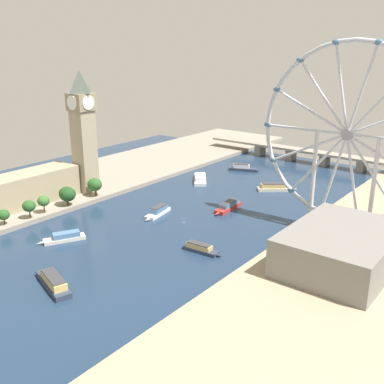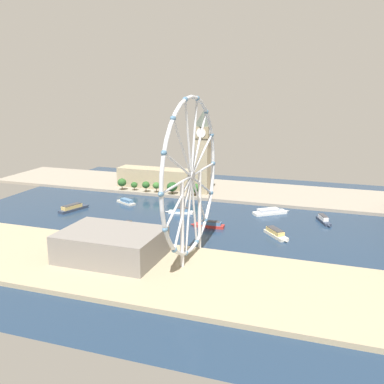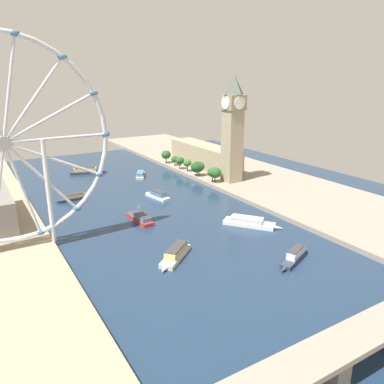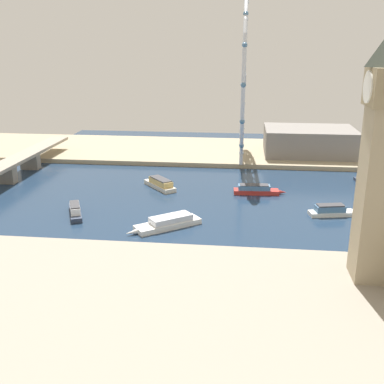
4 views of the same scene
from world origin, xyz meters
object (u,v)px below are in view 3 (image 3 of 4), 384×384
Objects in this scene: clock_tower at (233,127)px; tour_boat_7 at (176,254)px; tour_boat_2 at (140,218)px; tour_boat_6 at (87,171)px; river_bridge at (364,338)px; tour_boat_4 at (73,197)px; parliament_block at (205,156)px; tour_boat_3 at (158,195)px; tour_boat_5 at (249,222)px; ferris_wheel at (4,144)px; tour_boat_1 at (140,174)px; tour_boat_0 at (294,257)px.

clock_tower is 145.36m from tour_boat_7.
tour_boat_6 is (-5.73, -133.88, 0.33)m from tour_boat_2.
river_bridge is at bearing -178.69° from tour_boat_2.
tour_boat_4 is 76.83m from tour_boat_6.
tour_boat_7 is (112.03, 146.16, -10.96)m from parliament_block.
tour_boat_3 is 0.82× the size of tour_boat_5.
ferris_wheel is (169.30, 45.93, 9.57)m from clock_tower.
ferris_wheel reaches higher than parliament_block.
tour_boat_1 is (-31.37, -247.48, -6.79)m from river_bridge.
tour_boat_2 is at bearing 107.14° from tour_boat_4.
tour_boat_1 is at bearing -27.36° from tour_boat_2.
tour_boat_2 is (12.37, -148.83, -6.55)m from river_bridge.
tour_boat_2 is at bearing 40.26° from parliament_block.
tour_boat_4 is at bearing -12.23° from clock_tower.
parliament_block is 3.52× the size of tour_boat_7.
tour_boat_2 is at bearing 128.75° from tour_boat_3.
tour_boat_2 is 68.25m from tour_boat_4.
parliament_block is 2.68× the size of tour_boat_6.
tour_boat_2 is at bearing 20.50° from clock_tower.
parliament_block is 0.45× the size of river_bridge.
tour_boat_2 is (43.97, -88.33, -0.19)m from tour_boat_0.
ferris_wheel is 140.31m from tour_boat_5.
parliament_block is 142.42m from tour_boat_5.
tour_boat_4 is at bearing -95.94° from tour_boat_6.
river_bridge reaches higher than tour_boat_7.
river_bridge is at bearing 39.36° from tour_boat_0.
parliament_block is at bearing -167.16° from tour_boat_7.
tour_boat_0 is at bearing 145.46° from ferris_wheel.
parliament_block reaches higher than tour_boat_4.
river_bridge is 6.98× the size of tour_boat_2.
clock_tower reaches higher than tour_boat_2.
clock_tower is 3.23× the size of tour_boat_3.
ferris_wheel is at bearing -100.53° from tour_boat_6.
tour_boat_2 is at bearing -172.64° from ferris_wheel.
tour_boat_0 is at bearing 106.25° from tour_boat_7.
tour_boat_7 is at bearing 147.82° from tour_boat_3.
tour_boat_6 is at bearing -5.90° from tour_boat_2.
tour_boat_1 is at bearing -7.04° from parliament_block.
tour_boat_6 is 1.31× the size of tour_boat_7.
ferris_wheel is 90.13m from tour_boat_2.
tour_boat_6 is at bearing -88.65° from river_bridge.
tour_boat_5 is (-24.04, 76.75, -0.14)m from tour_boat_3.
tour_boat_3 is 0.77× the size of tour_boat_6.
tour_boat_0 is 166.78m from tour_boat_4.
ferris_wheel reaches higher than tour_boat_2.
tour_boat_0 is 58.89m from tour_boat_7.
river_bridge is at bearing 95.59° from tour_boat_4.
river_bridge reaches higher than tour_boat_3.
tour_boat_2 is 1.11× the size of tour_boat_3.
tour_boat_1 is at bearing -23.45° from tour_boat_3.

